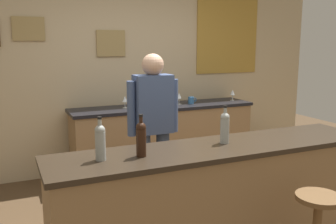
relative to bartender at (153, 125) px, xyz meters
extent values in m
cube|color=tan|center=(0.23, 1.58, 0.46)|extent=(6.00, 0.06, 2.80)
cube|color=#997F4C|center=(-0.97, 1.54, 0.95)|extent=(0.37, 0.02, 0.28)
cube|color=#997F4C|center=(0.03, 1.54, 0.77)|extent=(0.38, 0.02, 0.34)
cube|color=#A87F33|center=(1.81, 1.54, 0.91)|extent=(1.02, 0.02, 1.16)
cube|color=olive|center=(0.23, -0.85, -0.50)|extent=(2.65, 0.57, 0.88)
cube|color=#2D2319|center=(0.23, -0.85, -0.04)|extent=(2.71, 0.60, 0.04)
cube|color=olive|center=(0.63, 1.20, -0.51)|extent=(2.42, 0.53, 0.86)
cube|color=black|center=(0.63, 1.20, -0.06)|extent=(2.47, 0.56, 0.04)
cylinder|color=#384766|center=(0.10, 0.00, -0.51)|extent=(0.13, 0.13, 0.86)
cylinder|color=#384766|center=(-0.10, 0.00, -0.51)|extent=(0.13, 0.13, 0.86)
cube|color=#3F517A|center=(0.00, 0.00, 0.20)|extent=(0.36, 0.20, 0.56)
sphere|color=tan|center=(0.00, 0.00, 0.58)|extent=(0.21, 0.21, 0.21)
cylinder|color=#3F517A|center=(0.22, 0.00, 0.17)|extent=(0.08, 0.08, 0.52)
cylinder|color=#3F517A|center=(-0.22, 0.00, 0.17)|extent=(0.08, 0.08, 0.52)
cylinder|color=brown|center=(0.64, -1.49, -0.27)|extent=(0.32, 0.32, 0.03)
cylinder|color=#999E99|center=(-0.72, -0.83, 0.08)|extent=(0.07, 0.07, 0.20)
sphere|color=#999E99|center=(-0.72, -0.83, 0.20)|extent=(0.07, 0.07, 0.07)
cylinder|color=#999E99|center=(-0.72, -0.83, 0.23)|extent=(0.03, 0.03, 0.09)
cylinder|color=black|center=(-0.72, -0.83, 0.28)|extent=(0.03, 0.03, 0.02)
cylinder|color=black|center=(-0.44, -0.86, 0.08)|extent=(0.07, 0.07, 0.20)
sphere|color=black|center=(-0.44, -0.86, 0.20)|extent=(0.07, 0.07, 0.07)
cylinder|color=black|center=(-0.44, -0.86, 0.23)|extent=(0.03, 0.03, 0.09)
cylinder|color=black|center=(-0.44, -0.86, 0.28)|extent=(0.03, 0.03, 0.02)
cylinder|color=#999E99|center=(0.30, -0.80, 0.08)|extent=(0.07, 0.07, 0.20)
sphere|color=#999E99|center=(0.30, -0.80, 0.20)|extent=(0.07, 0.07, 0.07)
cylinder|color=#999E99|center=(0.30, -0.80, 0.23)|extent=(0.03, 0.03, 0.09)
cylinder|color=black|center=(0.30, -0.80, 0.28)|extent=(0.03, 0.03, 0.02)
cylinder|color=silver|center=(0.10, 1.22, -0.03)|extent=(0.06, 0.06, 0.00)
cylinder|color=silver|center=(0.10, 1.22, 0.01)|extent=(0.01, 0.01, 0.07)
cone|color=silver|center=(0.10, 1.22, 0.08)|extent=(0.07, 0.07, 0.08)
cylinder|color=silver|center=(0.86, 1.21, -0.03)|extent=(0.06, 0.06, 0.00)
cylinder|color=silver|center=(0.86, 1.21, 0.01)|extent=(0.01, 0.01, 0.07)
cone|color=silver|center=(0.86, 1.21, 0.08)|extent=(0.07, 0.07, 0.08)
cylinder|color=silver|center=(1.70, 1.21, -0.03)|extent=(0.06, 0.06, 0.00)
cylinder|color=silver|center=(1.70, 1.21, 0.01)|extent=(0.01, 0.01, 0.07)
cone|color=silver|center=(1.70, 1.21, 0.08)|extent=(0.07, 0.07, 0.08)
cylinder|color=#336699|center=(1.02, 1.18, 0.01)|extent=(0.08, 0.08, 0.09)
torus|color=#336699|center=(1.08, 1.18, 0.02)|extent=(0.06, 0.01, 0.06)
camera|label=1|loc=(-1.30, -3.29, 0.78)|focal=40.08mm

